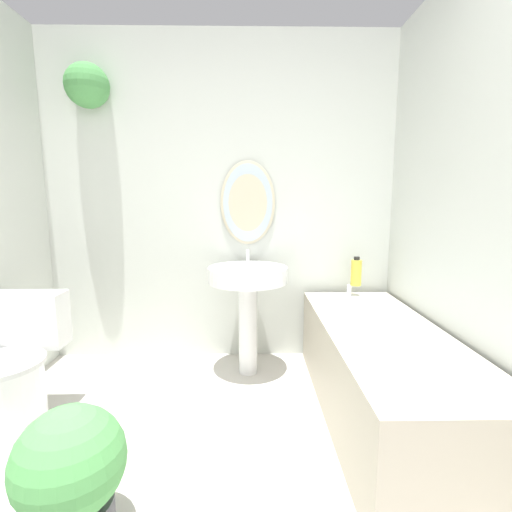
# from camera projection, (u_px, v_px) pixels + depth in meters

# --- Properties ---
(wall_back) EXTENTS (2.68, 0.30, 2.40)m
(wall_back) POSITION_uv_depth(u_px,v_px,m) (213.00, 194.00, 2.76)
(wall_back) COLOR silver
(wall_back) RESTS_ON ground_plane
(wall_right) EXTENTS (0.06, 2.40, 2.40)m
(wall_right) POSITION_uv_depth(u_px,v_px,m) (496.00, 201.00, 1.64)
(wall_right) COLOR silver
(wall_right) RESTS_ON ground_plane
(toilet) EXTENTS (0.40, 0.55, 0.70)m
(toilet) POSITION_uv_depth(u_px,v_px,m) (11.00, 379.00, 1.91)
(toilet) COLOR white
(toilet) RESTS_ON ground_plane
(pedestal_sink) EXTENTS (0.54, 0.54, 0.85)m
(pedestal_sink) POSITION_uv_depth(u_px,v_px,m) (248.00, 289.00, 2.53)
(pedestal_sink) COLOR white
(pedestal_sink) RESTS_ON ground_plane
(bathtub) EXTENTS (0.63, 1.65, 0.59)m
(bathtub) POSITION_uv_depth(u_px,v_px,m) (382.00, 372.00, 2.04)
(bathtub) COLOR #B2A893
(bathtub) RESTS_ON ground_plane
(shampoo_bottle) EXTENTS (0.08, 0.08, 0.21)m
(shampoo_bottle) POSITION_uv_depth(u_px,v_px,m) (356.00, 272.00, 2.68)
(shampoo_bottle) COLOR gold
(shampoo_bottle) RESTS_ON bathtub
(potted_plant) EXTENTS (0.38, 0.38, 0.50)m
(potted_plant) POSITION_uv_depth(u_px,v_px,m) (71.00, 472.00, 1.29)
(potted_plant) COLOR #47474C
(potted_plant) RESTS_ON ground_plane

